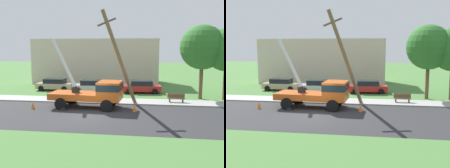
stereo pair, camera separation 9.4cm
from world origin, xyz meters
TOP-DOWN VIEW (x-y plane):
  - ground_plane at (0.00, 12.00)m, footprint 120.00×120.00m
  - road_asphalt at (0.00, 0.00)m, footprint 80.00×8.48m
  - sidewalk_strip at (0.00, 5.51)m, footprint 80.00×2.54m
  - utility_truck at (-0.00, 2.60)m, footprint 6.75×3.21m
  - leaning_utility_pole at (1.96, 3.62)m, footprint 3.35×2.58m
  - traffic_cone_ahead at (3.46, 1.71)m, footprint 0.36×0.36m
  - traffic_cone_behind at (-5.27, 1.55)m, footprint 0.36×0.36m
  - parked_sedan_tan at (-6.85, 11.23)m, footprint 4.40×2.03m
  - parked_sedan_silver at (-2.02, 10.46)m, footprint 4.41×2.04m
  - parked_sedan_red at (3.73, 10.80)m, footprint 4.55×2.29m
  - park_bench at (7.15, 5.58)m, footprint 1.60×0.45m
  - roadside_tree_near at (9.81, 8.10)m, footprint 4.47×4.47m
  - lowrise_building_backdrop at (-3.14, 19.08)m, footprint 18.00×6.00m

SIDE VIEW (x-z plane):
  - ground_plane at x=0.00m, z-range 0.00..0.00m
  - road_asphalt at x=0.00m, z-range 0.00..0.01m
  - sidewalk_strip at x=0.00m, z-range 0.00..0.10m
  - traffic_cone_ahead at x=3.46m, z-range 0.00..0.56m
  - traffic_cone_behind at x=-5.27m, z-range 0.00..0.56m
  - park_bench at x=7.15m, z-range 0.01..0.91m
  - parked_sedan_tan at x=-6.85m, z-range 0.00..1.42m
  - parked_sedan_silver at x=-2.02m, z-range 0.00..1.42m
  - parked_sedan_red at x=3.73m, z-range 0.00..1.42m
  - utility_truck at x=0.00m, z-range -1.58..4.40m
  - lowrise_building_backdrop at x=-3.14m, z-range 0.00..6.40m
  - leaning_utility_pole at x=1.96m, z-range 0.09..8.55m
  - roadside_tree_near at x=9.81m, z-range 1.48..8.96m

